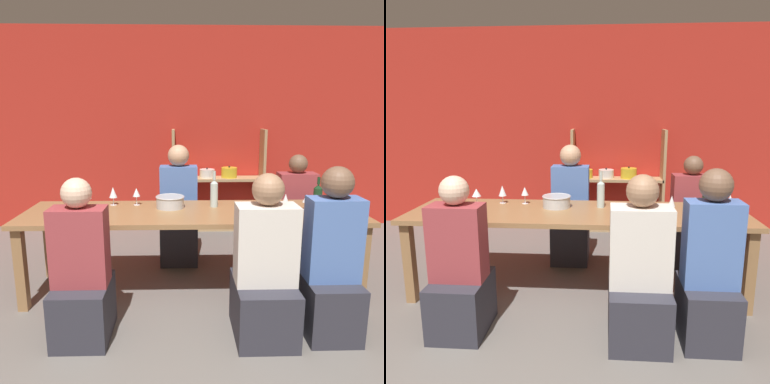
% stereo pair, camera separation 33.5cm
% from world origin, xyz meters
% --- Properties ---
extents(wall_back_red, '(8.80, 0.06, 2.70)m').
position_xyz_m(wall_back_red, '(0.00, 3.83, 1.35)').
color(wall_back_red, red).
rests_on(wall_back_red, ground_plane).
extents(shelf_unit, '(1.24, 0.30, 1.37)m').
position_xyz_m(shelf_unit, '(0.57, 3.63, 0.49)').
color(shelf_unit, tan).
rests_on(shelf_unit, ground_plane).
extents(dining_table, '(2.94, 0.82, 0.74)m').
position_xyz_m(dining_table, '(0.17, 1.80, 0.66)').
color(dining_table, olive).
rests_on(dining_table, ground_plane).
extents(mixing_bowl, '(0.26, 0.26, 0.11)m').
position_xyz_m(mixing_bowl, '(-0.03, 1.93, 0.80)').
color(mixing_bowl, '#B7BABC').
rests_on(mixing_bowl, dining_table).
extents(wine_bottle_green, '(0.07, 0.07, 0.33)m').
position_xyz_m(wine_bottle_green, '(0.37, 1.95, 0.87)').
color(wine_bottle_green, '#B2C6C1').
rests_on(wine_bottle_green, dining_table).
extents(wine_bottle_dark, '(0.08, 0.08, 0.30)m').
position_xyz_m(wine_bottle_dark, '(1.28, 1.81, 0.86)').
color(wine_bottle_dark, '#19381E').
rests_on(wine_bottle_dark, dining_table).
extents(wine_glass_white_a, '(0.08, 0.08, 0.15)m').
position_xyz_m(wine_glass_white_a, '(-0.79, 1.97, 0.85)').
color(wine_glass_white_a, white).
rests_on(wine_glass_white_a, dining_table).
extents(wine_glass_white_b, '(0.06, 0.06, 0.17)m').
position_xyz_m(wine_glass_white_b, '(0.97, 1.73, 0.85)').
color(wine_glass_white_b, white).
rests_on(wine_glass_white_b, dining_table).
extents(wine_glass_empty_a, '(0.07, 0.07, 0.17)m').
position_xyz_m(wine_glass_empty_a, '(-0.56, 2.04, 0.86)').
color(wine_glass_empty_a, white).
rests_on(wine_glass_empty_a, dining_table).
extents(wine_glass_red_a, '(0.08, 0.08, 0.16)m').
position_xyz_m(wine_glass_red_a, '(1.10, 1.47, 0.85)').
color(wine_glass_red_a, white).
rests_on(wine_glass_red_a, dining_table).
extents(wine_glass_red_b, '(0.07, 0.07, 0.16)m').
position_xyz_m(wine_glass_red_b, '(1.17, 1.70, 0.85)').
color(wine_glass_red_b, white).
rests_on(wine_glass_red_b, dining_table).
extents(wine_glass_white_c, '(0.07, 0.07, 0.15)m').
position_xyz_m(wine_glass_white_c, '(0.84, 2.07, 0.85)').
color(wine_glass_white_c, white).
rests_on(wine_glass_white_c, dining_table).
extents(wine_glass_empty_b, '(0.06, 0.06, 0.14)m').
position_xyz_m(wine_glass_empty_b, '(1.51, 1.91, 0.84)').
color(wine_glass_empty_b, white).
rests_on(wine_glass_empty_b, dining_table).
extents(wine_glass_red_c, '(0.07, 0.07, 0.17)m').
position_xyz_m(wine_glass_red_c, '(1.38, 2.09, 0.86)').
color(wine_glass_red_c, white).
rests_on(wine_glass_red_c, dining_table).
extents(wine_glass_red_d, '(0.07, 0.07, 0.14)m').
position_xyz_m(wine_glass_red_d, '(1.18, 1.81, 0.84)').
color(wine_glass_red_d, white).
rests_on(wine_glass_red_d, dining_table).
extents(wine_glass_white_d, '(0.07, 0.07, 0.16)m').
position_xyz_m(wine_glass_white_d, '(-0.35, 2.04, 0.85)').
color(wine_glass_white_d, white).
rests_on(wine_glass_white_d, dining_table).
extents(cell_phone, '(0.11, 0.16, 0.01)m').
position_xyz_m(cell_phone, '(0.57, 1.75, 0.74)').
color(cell_phone, silver).
rests_on(cell_phone, dining_table).
extents(person_near_a, '(0.38, 0.47, 1.16)m').
position_xyz_m(person_near_a, '(-0.63, 1.08, 0.43)').
color(person_near_a, '#2D2D38').
rests_on(person_near_a, ground_plane).
extents(person_far_a, '(0.39, 0.49, 1.26)m').
position_xyz_m(person_far_a, '(0.04, 2.50, 0.47)').
color(person_far_a, '#2D2D38').
rests_on(person_far_a, ground_plane).
extents(person_near_b, '(0.37, 0.46, 1.23)m').
position_xyz_m(person_near_b, '(1.13, 1.09, 0.46)').
color(person_near_b, '#2D2D38').
rests_on(person_near_b, ground_plane).
extents(person_far_b, '(0.40, 0.50, 1.15)m').
position_xyz_m(person_far_b, '(1.31, 2.53, 0.42)').
color(person_far_b, '#2D2D38').
rests_on(person_far_b, ground_plane).
extents(person_near_c, '(0.42, 0.52, 1.19)m').
position_xyz_m(person_near_c, '(0.66, 1.07, 0.43)').
color(person_near_c, '#2D2D38').
rests_on(person_near_c, ground_plane).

